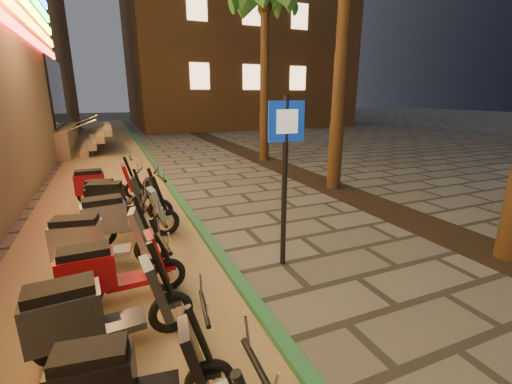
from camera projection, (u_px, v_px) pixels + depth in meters
name	position (u px, v px, depth m)	size (l,w,h in m)	color
parking_strip	(108.00, 185.00, 10.56)	(3.40, 60.00, 0.01)	#8C7251
green_curb	(164.00, 179.00, 11.19)	(0.18, 60.00, 0.10)	#256440
planting_strip	(381.00, 207.00, 8.49)	(1.20, 40.00, 0.02)	black
palm_d	(265.00, 7.00, 13.06)	(2.97, 3.02, 7.16)	#472D19
pedestrian_sign	(285.00, 160.00, 5.18)	(0.59, 0.10, 2.69)	black
scooter_5	(124.00, 378.00, 2.80)	(1.47, 0.58, 1.03)	black
scooter_6	(93.00, 313.00, 3.53)	(1.68, 0.59, 1.18)	black
scooter_7	(108.00, 271.00, 4.43)	(1.59, 0.56, 1.12)	black
scooter_8	(96.00, 240.00, 5.31)	(1.69, 0.74, 1.19)	black
scooter_9	(120.00, 217.00, 6.26)	(1.75, 0.66, 1.23)	black
scooter_10	(119.00, 201.00, 7.22)	(1.74, 0.82, 1.22)	black
scooter_11	(111.00, 194.00, 7.95)	(1.50, 0.75, 1.06)	black
scooter_12	(101.00, 184.00, 8.70)	(1.65, 0.58, 1.17)	black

